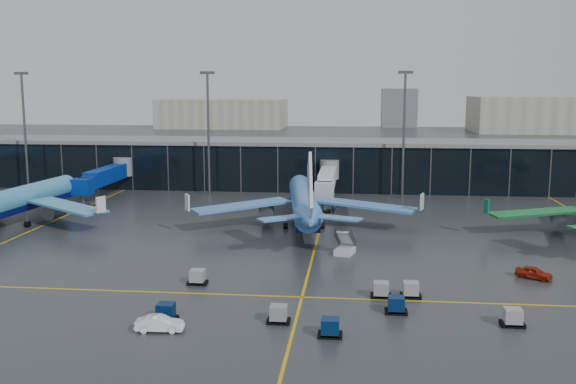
# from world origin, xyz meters

# --- Properties ---
(ground) EXTENTS (600.00, 600.00, 0.00)m
(ground) POSITION_xyz_m (0.00, 0.00, 0.00)
(ground) COLOR #282B2D
(ground) RESTS_ON ground
(terminal_pier) EXTENTS (142.00, 17.00, 10.70)m
(terminal_pier) POSITION_xyz_m (0.00, 62.00, 5.42)
(terminal_pier) COLOR black
(terminal_pier) RESTS_ON ground
(jet_bridges) EXTENTS (94.00, 27.50, 7.20)m
(jet_bridges) POSITION_xyz_m (-35.00, 42.99, 4.55)
(jet_bridges) COLOR #595B60
(jet_bridges) RESTS_ON ground
(flood_masts) EXTENTS (203.00, 0.50, 25.50)m
(flood_masts) POSITION_xyz_m (5.00, 50.00, 13.81)
(flood_masts) COLOR #595B60
(flood_masts) RESTS_ON ground
(distant_hangars) EXTENTS (260.00, 71.00, 22.00)m
(distant_hangars) POSITION_xyz_m (49.94, 270.08, 8.79)
(distant_hangars) COLOR #B2AD99
(distant_hangars) RESTS_ON ground
(taxi_lines) EXTENTS (220.00, 120.00, 0.02)m
(taxi_lines) POSITION_xyz_m (10.00, 10.61, 0.01)
(taxi_lines) COLOR gold
(taxi_lines) RESTS_ON ground
(airliner_arkefly) EXTENTS (40.15, 44.78, 12.83)m
(airliner_arkefly) POSITION_xyz_m (-39.53, 17.61, 6.42)
(airliner_arkefly) COLOR #3A8EBE
(airliner_arkefly) RESTS_ON ground
(airliner_klm_near) EXTENTS (42.58, 47.11, 13.14)m
(airliner_klm_near) POSITION_xyz_m (7.20, 20.89, 6.57)
(airliner_klm_near) COLOR #3F7DD1
(airliner_klm_near) RESTS_ON ground
(baggage_carts) EXTENTS (34.96, 15.56, 1.70)m
(baggage_carts) POSITION_xyz_m (13.40, -18.97, 0.76)
(baggage_carts) COLOR black
(baggage_carts) RESTS_ON ground
(mobile_airstair) EXTENTS (2.96, 3.66, 3.45)m
(mobile_airstair) POSITION_xyz_m (14.21, 3.59, 0.77)
(mobile_airstair) COLOR silver
(mobile_airstair) RESTS_ON ground
(service_van_red) EXTENTS (4.42, 3.61, 1.42)m
(service_van_red) POSITION_xyz_m (36.47, -5.34, 0.71)
(service_van_red) COLOR maroon
(service_van_red) RESTS_ON ground
(service_van_white) EXTENTS (4.53, 1.91, 1.46)m
(service_van_white) POSITION_xyz_m (-2.17, -26.05, 0.73)
(service_van_white) COLOR white
(service_van_white) RESTS_ON ground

